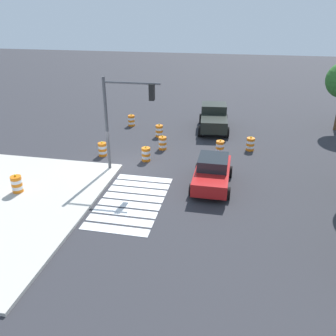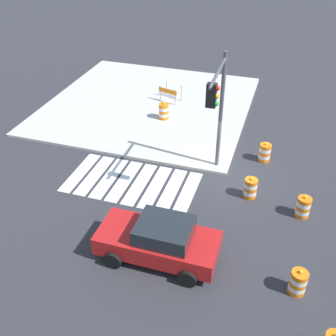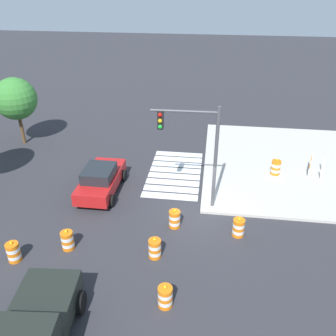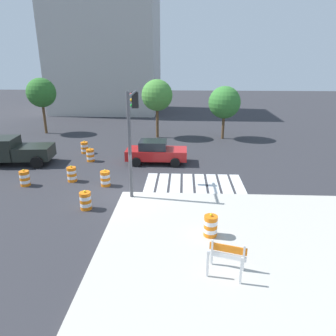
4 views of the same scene
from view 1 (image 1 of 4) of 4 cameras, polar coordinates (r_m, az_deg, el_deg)
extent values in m
plane|color=#2D2D33|center=(22.26, -7.35, 0.19)|extent=(120.00, 120.00, 0.00)
cube|color=silver|center=(20.57, -3.79, -1.75)|extent=(0.60, 3.20, 0.02)
cube|color=silver|center=(19.93, -4.34, -2.68)|extent=(0.60, 3.20, 0.02)
cube|color=silver|center=(19.30, -4.94, -3.68)|extent=(0.60, 3.20, 0.02)
cube|color=silver|center=(18.67, -5.57, -4.75)|extent=(0.60, 3.20, 0.02)
cube|color=silver|center=(18.05, -6.26, -5.88)|extent=(0.60, 3.20, 0.02)
cube|color=silver|center=(17.44, -6.99, -7.10)|extent=(0.60, 3.20, 0.02)
cube|color=silver|center=(16.84, -7.78, -8.40)|extent=(0.60, 3.20, 0.02)
cube|color=silver|center=(16.26, -8.63, -9.80)|extent=(0.60, 3.20, 0.02)
cube|color=red|center=(19.65, 7.15, -1.05)|extent=(4.30, 1.85, 0.70)
cube|color=#1E2328|center=(19.61, 7.31, 0.97)|extent=(1.90, 1.60, 0.60)
cylinder|color=black|center=(18.57, 9.66, -4.03)|extent=(0.66, 0.24, 0.66)
cylinder|color=black|center=(18.68, 3.84, -3.53)|extent=(0.66, 0.24, 0.66)
cylinder|color=black|center=(20.99, 10.00, -0.56)|extent=(0.66, 0.24, 0.66)
cylinder|color=black|center=(21.09, 4.85, -0.13)|extent=(0.66, 0.24, 0.66)
cube|color=black|center=(27.68, 7.41, 7.04)|extent=(2.68, 2.23, 0.90)
cube|color=black|center=(29.61, 7.40, 8.81)|extent=(2.08, 2.17, 1.50)
cube|color=black|center=(30.75, 7.34, 8.83)|extent=(1.57, 2.02, 0.90)
cylinder|color=black|center=(30.58, 5.38, 7.95)|extent=(0.86, 0.38, 0.84)
cylinder|color=black|center=(30.62, 9.23, 7.77)|extent=(0.86, 0.38, 0.84)
cylinder|color=black|center=(27.33, 5.22, 5.93)|extent=(0.86, 0.38, 0.84)
cylinder|color=black|center=(27.39, 9.51, 5.73)|extent=(0.86, 0.38, 0.84)
cylinder|color=orange|center=(22.97, -3.55, 1.40)|extent=(0.56, 0.56, 0.18)
cylinder|color=white|center=(22.90, -3.57, 1.81)|extent=(0.56, 0.56, 0.18)
cylinder|color=orange|center=(22.83, -3.58, 2.23)|extent=(0.56, 0.56, 0.18)
cylinder|color=white|center=(22.77, -3.59, 2.65)|extent=(0.56, 0.56, 0.18)
cylinder|color=orange|center=(22.70, -3.60, 3.07)|extent=(0.56, 0.56, 0.18)
sphere|color=yellow|center=(22.65, -3.61, 3.42)|extent=(0.12, 0.12, 0.12)
cylinder|color=orange|center=(27.32, -1.42, 5.28)|extent=(0.56, 0.56, 0.18)
cylinder|color=white|center=(27.26, -1.42, 5.64)|extent=(0.56, 0.56, 0.18)
cylinder|color=orange|center=(27.20, -1.42, 6.00)|extent=(0.56, 0.56, 0.18)
cylinder|color=white|center=(27.14, -1.43, 6.36)|extent=(0.56, 0.56, 0.18)
cylinder|color=orange|center=(27.09, -1.43, 6.72)|extent=(0.56, 0.56, 0.18)
sphere|color=yellow|center=(27.04, -1.43, 7.02)|extent=(0.12, 0.12, 0.12)
cylinder|color=orange|center=(25.30, 13.08, 3.02)|extent=(0.56, 0.56, 0.18)
cylinder|color=white|center=(25.23, 13.12, 3.40)|extent=(0.56, 0.56, 0.18)
cylinder|color=orange|center=(25.17, 13.16, 3.78)|extent=(0.56, 0.56, 0.18)
cylinder|color=white|center=(25.11, 13.20, 4.16)|extent=(0.56, 0.56, 0.18)
cylinder|color=orange|center=(25.05, 13.24, 4.55)|extent=(0.56, 0.56, 0.18)
sphere|color=yellow|center=(25.00, 13.27, 4.87)|extent=(0.12, 0.12, 0.12)
cylinder|color=orange|center=(24.13, -10.48, 2.19)|extent=(0.56, 0.56, 0.18)
cylinder|color=white|center=(24.06, -10.51, 2.58)|extent=(0.56, 0.56, 0.18)
cylinder|color=orange|center=(24.00, -10.54, 2.98)|extent=(0.56, 0.56, 0.18)
cylinder|color=white|center=(23.93, -10.57, 3.38)|extent=(0.56, 0.56, 0.18)
cylinder|color=orange|center=(23.87, -10.61, 3.79)|extent=(0.56, 0.56, 0.18)
sphere|color=yellow|center=(23.82, -10.63, 4.12)|extent=(0.12, 0.12, 0.12)
cylinder|color=orange|center=(30.04, -5.90, 6.97)|extent=(0.56, 0.56, 0.18)
cylinder|color=white|center=(29.99, -5.91, 7.30)|extent=(0.56, 0.56, 0.18)
cylinder|color=orange|center=(29.94, -5.93, 7.63)|extent=(0.56, 0.56, 0.18)
cylinder|color=white|center=(29.88, -5.94, 7.96)|extent=(0.56, 0.56, 0.18)
cylinder|color=orange|center=(29.83, -5.96, 8.29)|extent=(0.56, 0.56, 0.18)
sphere|color=yellow|center=(29.79, -5.97, 8.56)|extent=(0.12, 0.12, 0.12)
cylinder|color=orange|center=(24.82, -0.88, 3.26)|extent=(0.56, 0.56, 0.18)
cylinder|color=white|center=(24.76, -0.88, 3.65)|extent=(0.56, 0.56, 0.18)
cylinder|color=orange|center=(24.70, -0.89, 4.04)|extent=(0.56, 0.56, 0.18)
cylinder|color=white|center=(24.63, -0.89, 4.43)|extent=(0.56, 0.56, 0.18)
cylinder|color=orange|center=(24.57, -0.89, 4.82)|extent=(0.56, 0.56, 0.18)
sphere|color=yellow|center=(24.52, -0.89, 5.15)|extent=(0.12, 0.12, 0.12)
cylinder|color=orange|center=(24.33, 8.34, 2.53)|extent=(0.56, 0.56, 0.18)
cylinder|color=white|center=(24.26, 8.37, 2.93)|extent=(0.56, 0.56, 0.18)
cylinder|color=orange|center=(24.20, 8.39, 3.32)|extent=(0.56, 0.56, 0.18)
cylinder|color=white|center=(24.13, 8.42, 3.72)|extent=(0.56, 0.56, 0.18)
cylinder|color=orange|center=(24.07, 8.44, 4.12)|extent=(0.56, 0.56, 0.18)
sphere|color=yellow|center=(24.02, 8.47, 4.46)|extent=(0.12, 0.12, 0.12)
cylinder|color=orange|center=(20.43, -23.07, -3.30)|extent=(0.56, 0.56, 0.18)
cylinder|color=white|center=(20.35, -23.15, -2.85)|extent=(0.56, 0.56, 0.18)
cylinder|color=orange|center=(20.28, -23.23, -2.40)|extent=(0.56, 0.56, 0.18)
cylinder|color=white|center=(20.20, -23.32, -1.94)|extent=(0.56, 0.56, 0.18)
cylinder|color=orange|center=(20.13, -23.40, -1.48)|extent=(0.56, 0.56, 0.18)
sphere|color=yellow|center=(20.07, -23.47, -1.10)|extent=(0.12, 0.12, 0.12)
cylinder|color=#4C4C51|center=(20.90, -9.87, 6.91)|extent=(0.18, 0.18, 5.50)
cylinder|color=#4C4C51|center=(19.81, -5.90, 13.50)|extent=(0.19, 3.20, 0.12)
cube|color=black|center=(19.63, -2.63, 12.15)|extent=(0.37, 0.29, 0.90)
sphere|color=red|center=(19.75, -2.52, 13.12)|extent=(0.20, 0.20, 0.20)
sphere|color=#F2A514|center=(19.81, -2.50, 12.27)|extent=(0.20, 0.20, 0.20)
sphere|color=green|center=(19.88, -2.49, 11.43)|extent=(0.20, 0.20, 0.20)
camera|label=2|loc=(22.96, 37.50, 24.78)|focal=43.35mm
camera|label=3|loc=(35.03, -0.27, 27.78)|focal=37.97mm
camera|label=4|loc=(27.77, -45.05, 13.64)|focal=33.77mm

